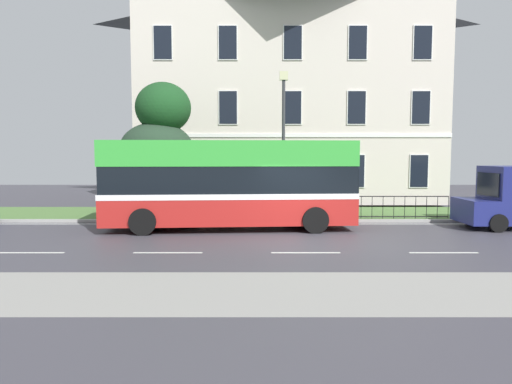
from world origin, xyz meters
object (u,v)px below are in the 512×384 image
object	(u,v)px
georgian_townhouse	(284,99)
street_lamp_post	(281,134)
single_decker_bus	(228,183)
litter_bin	(349,203)
evergreen_tree	(159,158)

from	to	relation	value
georgian_townhouse	street_lamp_post	bearing A→B (deg)	-94.43
single_decker_bus	litter_bin	size ratio (longest dim) A/B	8.03
litter_bin	georgian_townhouse	bearing A→B (deg)	103.34
evergreen_tree	street_lamp_post	bearing A→B (deg)	-11.71
evergreen_tree	single_decker_bus	bearing A→B (deg)	-48.02
evergreen_tree	street_lamp_post	xyz separation A→B (m)	(5.56, -1.15, 1.06)
evergreen_tree	litter_bin	bearing A→B (deg)	-7.90
litter_bin	street_lamp_post	bearing A→B (deg)	179.34
evergreen_tree	single_decker_bus	size ratio (longest dim) A/B	0.63
single_decker_bus	street_lamp_post	distance (m)	3.93
litter_bin	evergreen_tree	bearing A→B (deg)	172.10
street_lamp_post	litter_bin	xyz separation A→B (m)	(2.99, -0.03, -3.03)
litter_bin	single_decker_bus	bearing A→B (deg)	-153.66
single_decker_bus	litter_bin	distance (m)	5.87
single_decker_bus	litter_bin	xyz separation A→B (m)	(5.18, 2.56, -1.04)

